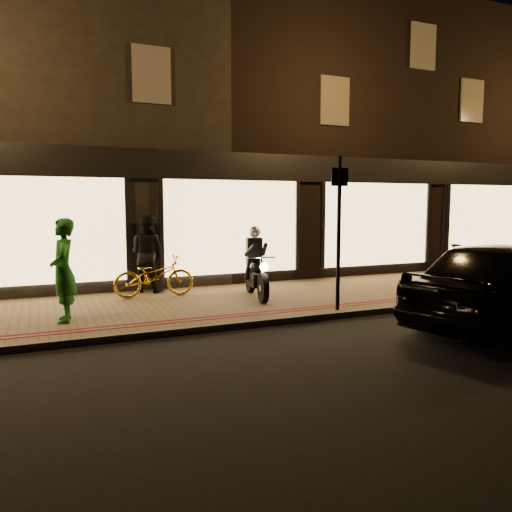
{
  "coord_description": "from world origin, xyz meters",
  "views": [
    {
      "loc": [
        -4.53,
        -8.02,
        2.21
      ],
      "look_at": [
        -0.34,
        1.65,
        1.1
      ],
      "focal_mm": 35.0,
      "sensor_mm": 36.0,
      "label": 1
    }
  ],
  "objects_px": {
    "person_green": "(63,270)",
    "sign_post": "(339,225)",
    "bicycle_gold": "(154,276)",
    "parked_car": "(512,283)",
    "motorcycle": "(256,270)"
  },
  "relations": [
    {
      "from": "sign_post",
      "to": "motorcycle",
      "type": "bearing_deg",
      "value": 117.07
    },
    {
      "from": "bicycle_gold",
      "to": "person_green",
      "type": "height_order",
      "value": "person_green"
    },
    {
      "from": "motorcycle",
      "to": "sign_post",
      "type": "relative_size",
      "value": 0.64
    },
    {
      "from": "sign_post",
      "to": "bicycle_gold",
      "type": "xyz_separation_m",
      "value": [
        -3.04,
        2.79,
        -1.21
      ]
    },
    {
      "from": "person_green",
      "to": "motorcycle",
      "type": "bearing_deg",
      "value": 104.41
    },
    {
      "from": "sign_post",
      "to": "parked_car",
      "type": "height_order",
      "value": "sign_post"
    },
    {
      "from": "bicycle_gold",
      "to": "person_green",
      "type": "xyz_separation_m",
      "value": [
        -1.96,
        -1.73,
        0.45
      ]
    },
    {
      "from": "motorcycle",
      "to": "person_green",
      "type": "distance_m",
      "value": 4.14
    },
    {
      "from": "motorcycle",
      "to": "person_green",
      "type": "bearing_deg",
      "value": -158.09
    },
    {
      "from": "bicycle_gold",
      "to": "motorcycle",
      "type": "bearing_deg",
      "value": -112.15
    },
    {
      "from": "bicycle_gold",
      "to": "parked_car",
      "type": "xyz_separation_m",
      "value": [
        5.31,
        -4.87,
        0.22
      ]
    },
    {
      "from": "motorcycle",
      "to": "parked_car",
      "type": "bearing_deg",
      "value": -40.08
    },
    {
      "from": "person_green",
      "to": "sign_post",
      "type": "bearing_deg",
      "value": 81.21
    },
    {
      "from": "sign_post",
      "to": "bicycle_gold",
      "type": "relative_size",
      "value": 1.69
    },
    {
      "from": "bicycle_gold",
      "to": "person_green",
      "type": "distance_m",
      "value": 2.65
    }
  ]
}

